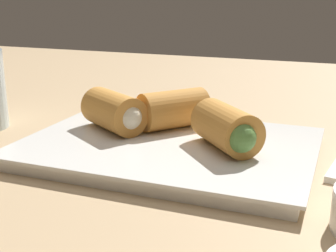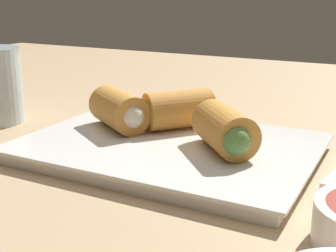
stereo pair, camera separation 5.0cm
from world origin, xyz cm
name	(u,v)px [view 2 (the right image)]	position (x,y,z in cm)	size (l,w,h in cm)	color
table_surface	(177,165)	(0.00, 0.00, 1.00)	(180.00, 140.00, 2.00)	tan
serving_plate	(168,149)	(0.91, 0.32, 2.76)	(28.99, 20.96, 1.50)	silver
roll_front_left	(120,111)	(7.64, -1.30, 5.60)	(8.53, 7.55, 4.21)	#C68438
roll_front_right	(224,132)	(-5.25, 0.77, 5.60)	(8.13, 8.32, 4.21)	#C68438
roll_back_left	(182,109)	(1.96, -5.00, 5.60)	(7.99, 8.40, 4.21)	#C68438
spoon	(198,117)	(3.42, -12.91, 2.62)	(17.47, 9.67, 1.38)	silver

